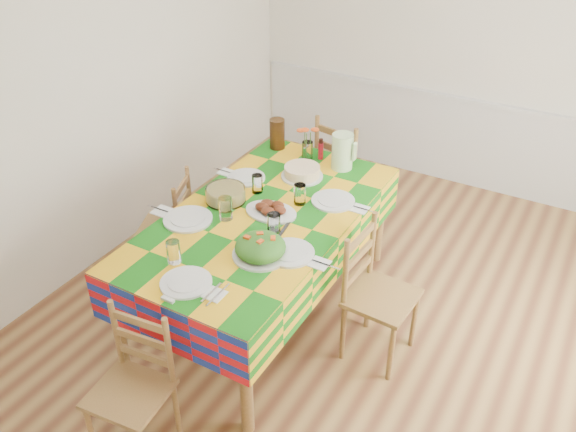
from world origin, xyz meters
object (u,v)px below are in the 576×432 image
at_px(dining_table, 263,226).
at_px(chair_right, 376,295).
at_px(green_pitcher, 342,151).
at_px(tea_pitcher, 277,134).
at_px(chair_left, 170,227).
at_px(meat_platter, 271,209).
at_px(chair_far, 344,173).
at_px(chair_near, 134,388).

xyz_separation_m(dining_table, chair_right, (0.88, 0.00, -0.27)).
height_order(dining_table, chair_right, chair_right).
bearing_deg(dining_table, green_pitcher, 78.46).
relative_size(tea_pitcher, chair_left, 0.28).
xyz_separation_m(meat_platter, green_pitcher, (0.14, 0.85, 0.11)).
bearing_deg(green_pitcher, dining_table, -101.54).
bearing_deg(chair_right, dining_table, 93.48).
height_order(green_pitcher, chair_left, green_pitcher).
bearing_deg(meat_platter, green_pitcher, 80.68).
bearing_deg(meat_platter, chair_left, -178.26).
distance_m(chair_far, chair_right, 1.64).
bearing_deg(chair_near, tea_pitcher, 94.67).
distance_m(meat_platter, tea_pitcher, 1.03).
distance_m(green_pitcher, chair_near, 2.35).
distance_m(tea_pitcher, chair_left, 1.16).
bearing_deg(tea_pitcher, meat_platter, -61.93).
relative_size(meat_platter, tea_pitcher, 1.49).
relative_size(dining_table, tea_pitcher, 8.66).
height_order(chair_left, chair_right, chair_right).
bearing_deg(chair_near, meat_platter, 82.24).
height_order(green_pitcher, tea_pitcher, green_pitcher).
height_order(dining_table, chair_far, chair_far).
bearing_deg(chair_left, meat_platter, 70.33).
bearing_deg(meat_platter, dining_table, -134.59).
relative_size(dining_table, chair_near, 2.35).
bearing_deg(meat_platter, chair_near, -91.89).
xyz_separation_m(chair_left, chair_right, (1.77, -0.01, 0.04)).
relative_size(green_pitcher, tea_pitcher, 1.13).
xyz_separation_m(chair_near, chair_right, (0.88, 1.39, 0.03)).
bearing_deg(chair_far, dining_table, 101.49).
xyz_separation_m(meat_platter, chair_left, (-0.93, -0.03, -0.44)).
relative_size(meat_platter, chair_left, 0.42).
bearing_deg(tea_pitcher, chair_far, 45.51).
bearing_deg(chair_left, dining_table, 67.60).
distance_m(dining_table, green_pitcher, 0.94).
relative_size(tea_pitcher, chair_far, 0.24).
height_order(dining_table, chair_near, chair_near).
bearing_deg(chair_near, green_pitcher, 79.46).
relative_size(tea_pitcher, chair_near, 0.27).
distance_m(dining_table, chair_far, 1.40).
bearing_deg(chair_right, green_pitcher, 41.43).
bearing_deg(chair_near, chair_left, 116.24).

